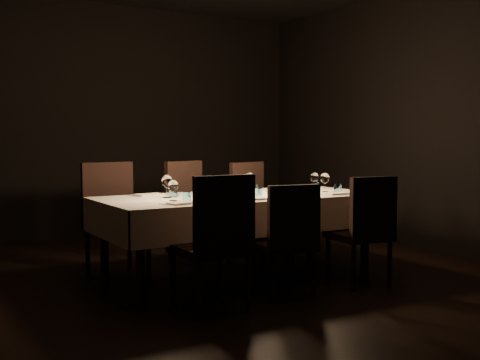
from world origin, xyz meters
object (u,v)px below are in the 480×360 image
chair_near_left (216,238)px  chair_far_center (193,208)px  chair_far_left (113,214)px  dining_table (240,204)px  chair_near_right (365,226)px  chair_near_center (288,235)px  chair_far_right (255,205)px

chair_near_left → chair_far_center: (0.65, 1.67, 0.01)m
chair_near_left → chair_far_left: (-0.22, 1.59, 0.02)m
chair_near_left → chair_far_center: chair_far_center is taller
dining_table → chair_near_left: chair_near_left is taller
chair_near_right → chair_far_left: (-1.69, 1.55, 0.04)m
chair_near_right → chair_far_center: 1.83m
chair_near_center → chair_far_right: size_ratio=0.90×
dining_table → chair_far_right: chair_far_right is taller
chair_far_center → chair_far_right: chair_far_center is taller
chair_near_center → chair_far_right: bearing=-104.7°
chair_far_center → chair_far_left: bearing=166.1°
chair_near_left → chair_far_left: size_ratio=0.97×
chair_far_right → chair_far_left: bearing=167.3°
chair_near_right → chair_far_center: bearing=-57.7°
chair_near_left → chair_far_right: same height
dining_table → chair_near_center: chair_near_center is taller
chair_far_left → chair_near_left: bearing=-85.5°
chair_far_right → dining_table: bearing=-144.4°
dining_table → chair_near_right: 1.11m
dining_table → chair_far_right: bearing=50.2°
chair_near_left → chair_near_right: 1.47m
dining_table → chair_near_left: 1.08m
chair_far_left → chair_near_right: bearing=-45.9°
chair_far_right → chair_near_right: bearing=-101.2°
chair_near_left → chair_near_center: bearing=-176.1°
dining_table → chair_near_right: (0.78, -0.78, -0.16)m
dining_table → chair_far_center: bearing=93.0°
chair_far_left → chair_far_center: bearing=1.9°
chair_near_left → chair_near_center: chair_near_left is taller
chair_near_left → chair_far_right: 2.14m
dining_table → chair_near_center: bearing=-90.5°
chair_near_center → chair_far_right: (0.69, 1.57, 0.05)m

